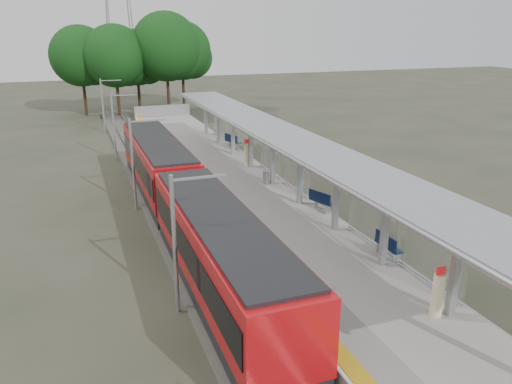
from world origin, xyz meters
TOP-DOWN VIEW (x-y plane):
  - trackbed at (-4.50, 20.00)m, footprint 3.00×70.00m
  - platform at (0.00, 20.00)m, footprint 6.00×50.00m
  - tactile_strip at (-2.55, 20.00)m, footprint 0.60×50.00m
  - end_fence at (0.00, 44.95)m, footprint 6.00×0.10m
  - train at (-4.50, 14.23)m, footprint 2.74×27.60m
  - canopy at (1.61, 16.19)m, footprint 3.27×38.00m
  - tree_cluster at (-0.71, 53.80)m, footprint 19.79×12.23m
  - catenary_masts at (-6.22, 19.00)m, footprint 2.08×48.16m
  - bench_near at (2.61, 6.57)m, footprint 0.46×1.49m
  - bench_mid at (2.61, 12.61)m, footprint 0.96×1.57m
  - bench_far at (2.61, 28.02)m, footprint 1.04×1.65m
  - info_pillar_near at (1.51, 2.11)m, footprint 0.41×0.41m
  - info_pillar_far at (1.86, 22.32)m, footprint 0.43×0.43m
  - litter_bin at (1.59, 18.05)m, footprint 0.50×0.50m

SIDE VIEW (x-z plane):
  - trackbed at x=-4.50m, z-range 0.00..0.24m
  - platform at x=0.00m, z-range 0.00..1.00m
  - tactile_strip at x=-2.55m, z-range 1.00..1.02m
  - litter_bin at x=1.59m, z-range 1.00..1.80m
  - bench_near at x=2.61m, z-range 1.03..2.04m
  - bench_mid at x=2.61m, z-range 1.03..2.06m
  - bench_far at x=2.61m, z-range 1.03..2.11m
  - end_fence at x=0.00m, z-range 1.00..2.20m
  - info_pillar_near at x=1.51m, z-range 0.88..2.69m
  - info_pillar_far at x=1.86m, z-range 0.87..2.77m
  - train at x=-4.50m, z-range 0.24..3.86m
  - catenary_masts at x=-6.22m, z-range 0.21..5.61m
  - canopy at x=1.61m, z-range 2.37..6.03m
  - tree_cluster at x=-0.71m, z-range 1.27..13.39m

